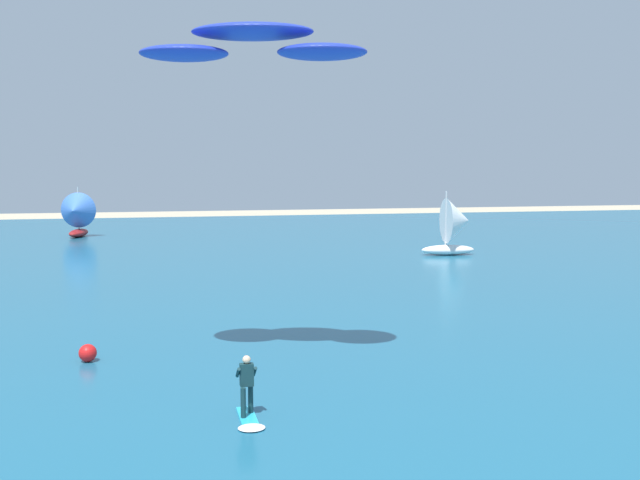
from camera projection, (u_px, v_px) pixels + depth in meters
name	position (u px, v px, depth m)	size (l,w,h in m)	color
ocean	(239.00, 260.00, 51.88)	(160.00, 90.00, 0.10)	#1E607F
kitesurfer	(248.00, 397.00, 19.11)	(0.70, 1.95, 1.67)	#26B2CC
kite	(253.00, 44.00, 22.76)	(7.56, 4.24, 1.09)	#1E33B2
sailboat_mid_left	(76.00, 214.00, 67.55)	(3.60, 4.14, 4.68)	maroon
sailboat_heeled_over	(456.00, 226.00, 54.31)	(4.15, 3.55, 4.79)	white
marker_buoy	(88.00, 353.00, 24.76)	(0.61, 0.61, 0.61)	red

